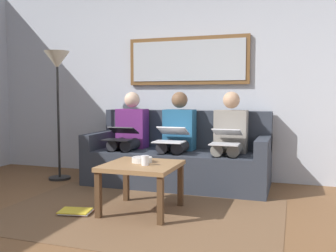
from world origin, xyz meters
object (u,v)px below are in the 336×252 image
(framed_mirror, at_px, (187,61))
(laptop_white, at_px, (171,136))
(person_middle, at_px, (177,135))
(coffee_table, at_px, (141,170))
(person_left, at_px, (230,137))
(standing_lamp, at_px, (57,74))
(person_right, at_px, (129,134))
(couch, at_px, (179,159))
(laptop_silver, at_px, (226,137))
(cup, at_px, (145,160))
(laptop_black, at_px, (121,134))
(bowl, at_px, (142,160))
(magazine_stack, at_px, (76,211))

(framed_mirror, height_order, laptop_white, framed_mirror)
(person_middle, bearing_deg, coffee_table, 90.28)
(person_left, distance_m, standing_lamp, 2.33)
(person_right, xyz_separation_m, standing_lamp, (0.91, 0.20, 0.76))
(couch, distance_m, laptop_silver, 0.78)
(framed_mirror, distance_m, coffee_table, 1.98)
(couch, relative_size, framed_mirror, 1.36)
(coffee_table, distance_m, person_left, 1.33)
(coffee_table, xyz_separation_m, person_left, (-0.63, -1.15, 0.21))
(laptop_silver, distance_m, standing_lamp, 2.31)
(person_left, relative_size, laptop_silver, 2.93)
(cup, height_order, laptop_silver, laptop_silver)
(cup, bearing_deg, couch, -86.84)
(couch, bearing_deg, laptop_black, 25.56)
(coffee_table, relative_size, laptop_white, 1.70)
(couch, height_order, bowl, couch)
(cup, bearing_deg, coffee_table, -45.46)
(standing_lamp, bearing_deg, couch, -170.20)
(laptop_white, relative_size, laptop_black, 1.12)
(laptop_black, xyz_separation_m, standing_lamp, (0.91, -0.04, 0.75))
(laptop_silver, xyz_separation_m, person_right, (1.28, -0.23, -0.02))
(standing_lamp, bearing_deg, person_middle, -172.69)
(laptop_white, relative_size, magazine_stack, 1.21)
(person_middle, bearing_deg, laptop_white, 90.00)
(coffee_table, relative_size, bowl, 3.44)
(framed_mirror, distance_m, person_left, 1.23)
(standing_lamp, bearing_deg, laptop_silver, 179.14)
(person_right, bearing_deg, laptop_black, 90.00)
(coffee_table, xyz_separation_m, bowl, (0.02, -0.07, 0.09))
(person_right, bearing_deg, laptop_white, 160.51)
(coffee_table, height_order, cup, cup)
(person_middle, relative_size, laptop_black, 3.26)
(laptop_white, height_order, laptop_black, laptop_white)
(person_left, xyz_separation_m, laptop_white, (0.64, 0.23, 0.02))
(framed_mirror, xyz_separation_m, magazine_stack, (0.55, 1.86, -1.53))
(couch, relative_size, person_left, 1.93)
(framed_mirror, height_order, laptop_black, framed_mirror)
(laptop_white, bearing_deg, coffee_table, 90.35)
(person_left, xyz_separation_m, laptop_silver, (0.00, 0.23, 0.02))
(couch, xyz_separation_m, standing_lamp, (1.55, 0.27, 1.06))
(person_left, bearing_deg, framed_mirror, -35.53)
(laptop_silver, height_order, magazine_stack, laptop_silver)
(couch, xyz_separation_m, person_left, (-0.64, 0.07, 0.30))
(person_left, xyz_separation_m, standing_lamp, (2.19, 0.20, 0.76))
(couch, relative_size, magazine_stack, 6.77)
(coffee_table, xyz_separation_m, person_right, (0.65, -1.15, 0.21))
(couch, distance_m, person_right, 0.71)
(laptop_silver, xyz_separation_m, laptop_white, (0.64, -0.01, -0.00))
(bowl, height_order, laptop_white, laptop_white)
(couch, relative_size, laptop_silver, 5.66)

